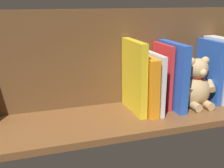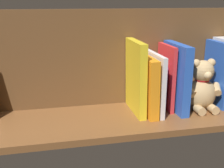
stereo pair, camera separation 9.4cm
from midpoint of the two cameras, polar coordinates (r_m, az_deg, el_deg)
name	(u,v)px [view 2 (the right image)]	position (r cm, az deg, el deg)	size (l,w,h in cm)	color
ground_plane	(112,119)	(98.76, 2.76, -7.08)	(115.67, 30.03, 2.20)	brown
shelf_back_panel	(105,58)	(104.83, 1.11, 5.16)	(115.67, 1.50, 35.41)	brown
book_1	(216,74)	(114.71, 22.48, 1.91)	(2.01, 15.62, 23.78)	blue
teddy_bear	(202,87)	(108.23, 19.98, -0.70)	(15.11, 11.87, 18.61)	tan
book_2	(176,77)	(104.68, 15.24, 1.33)	(2.99, 18.82, 23.97)	blue
book_3	(166,77)	(105.36, 13.31, 1.38)	(1.37, 14.52, 23.28)	red
book_4	(157,85)	(106.33, 11.64, -0.33)	(2.42, 12.07, 16.31)	purple
book_5	(154,82)	(101.65, 11.08, 0.26)	(1.59, 18.83, 20.92)	silver
book_6	(146,84)	(100.48, 9.48, -0.12)	(3.19, 19.19, 19.99)	orange
book_7	(136,77)	(99.16, 7.50, 1.33)	(2.51, 17.77, 25.30)	yellow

